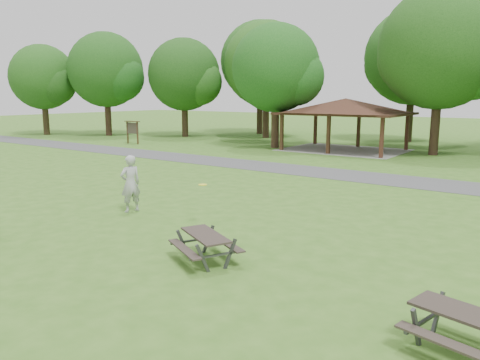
# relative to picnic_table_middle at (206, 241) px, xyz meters

# --- Properties ---
(ground) EXTENTS (160.00, 160.00, 0.00)m
(ground) POSITION_rel_picnic_table_middle_xyz_m (-2.67, -0.24, -0.54)
(ground) COLOR #3C6D1F
(ground) RESTS_ON ground
(asphalt_path) EXTENTS (120.00, 3.20, 0.02)m
(asphalt_path) POSITION_rel_picnic_table_middle_xyz_m (-2.67, 13.76, -0.53)
(asphalt_path) COLOR #48484A
(asphalt_path) RESTS_ON ground
(pavilion) EXTENTS (8.60, 7.01, 3.76)m
(pavilion) POSITION_rel_picnic_table_middle_xyz_m (-6.67, 23.76, 2.53)
(pavilion) COLOR #3A2515
(pavilion) RESTS_ON ground
(notice_board) EXTENTS (1.60, 0.30, 1.88)m
(notice_board) POSITION_rel_picnic_table_middle_xyz_m (-22.67, 17.76, 0.77)
(notice_board) COLOR #322112
(notice_board) RESTS_ON ground
(tree_row_a) EXTENTS (7.56, 7.20, 9.97)m
(tree_row_a) POSITION_rel_picnic_table_middle_xyz_m (-30.58, 21.79, 5.62)
(tree_row_a) COLOR black
(tree_row_a) RESTS_ON ground
(tree_row_b) EXTENTS (7.14, 6.80, 9.28)m
(tree_row_b) POSITION_rel_picnic_table_middle_xyz_m (-23.59, 25.29, 5.13)
(tree_row_b) COLOR black
(tree_row_b) RESTS_ON ground
(tree_row_c) EXTENTS (8.19, 7.80, 10.67)m
(tree_row_c) POSITION_rel_picnic_table_middle_xyz_m (-16.57, 28.79, 6.00)
(tree_row_c) COLOR #301D15
(tree_row_c) RESTS_ON ground
(tree_row_d) EXTENTS (6.93, 6.60, 9.27)m
(tree_row_d) POSITION_rel_picnic_table_middle_xyz_m (-11.59, 22.29, 5.23)
(tree_row_d) COLOR #322116
(tree_row_d) RESTS_ON ground
(tree_row_e) EXTENTS (8.40, 8.00, 11.02)m
(tree_row_e) POSITION_rel_picnic_table_middle_xyz_m (-0.57, 24.79, 6.25)
(tree_row_e) COLOR black
(tree_row_e) RESTS_ON ground
(tree_deep_a) EXTENTS (8.40, 8.00, 11.38)m
(tree_deep_a) POSITION_rel_picnic_table_middle_xyz_m (-19.57, 32.29, 6.59)
(tree_deep_a) COLOR #301E15
(tree_deep_a) RESTS_ON ground
(tree_deep_b) EXTENTS (8.40, 8.00, 11.13)m
(tree_deep_b) POSITION_rel_picnic_table_middle_xyz_m (-4.57, 32.79, 6.35)
(tree_deep_b) COLOR black
(tree_deep_b) RESTS_ON ground
(tree_flank_left) EXTENTS (6.72, 6.40, 8.93)m
(tree_flank_left) POSITION_rel_picnic_table_middle_xyz_m (-36.59, 18.79, 4.99)
(tree_flank_left) COLOR #2E2114
(tree_flank_left) RESTS_ON ground
(picnic_table_middle) EXTENTS (2.10, 1.96, 0.73)m
(picnic_table_middle) POSITION_rel_picnic_table_middle_xyz_m (0.00, 0.00, 0.00)
(picnic_table_middle) COLOR #2F2622
(picnic_table_middle) RESTS_ON ground
(picnic_table_far) EXTENTS (2.00, 1.75, 0.75)m
(picnic_table_far) POSITION_rel_picnic_table_middle_xyz_m (6.04, -0.88, 0.02)
(picnic_table_far) COLOR #2D2520
(picnic_table_far) RESTS_ON ground
(frisbee_in_flight) EXTENTS (0.35, 0.35, 0.02)m
(frisbee_in_flight) POSITION_rel_picnic_table_middle_xyz_m (-2.16, 2.47, 0.76)
(frisbee_in_flight) COLOR yellow
(frisbee_in_flight) RESTS_ON ground
(frisbee_thrower) EXTENTS (0.67, 0.83, 2.00)m
(frisbee_thrower) POSITION_rel_picnic_table_middle_xyz_m (-5.29, 2.29, 0.46)
(frisbee_thrower) COLOR #ADAEB0
(frisbee_thrower) RESTS_ON ground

